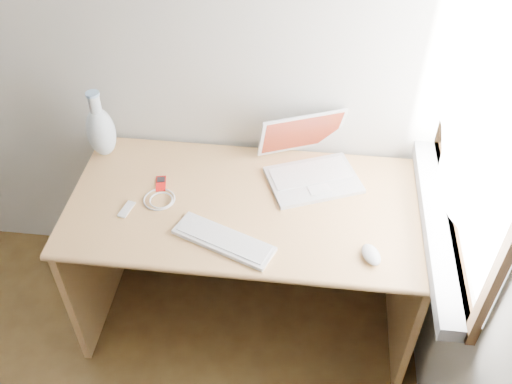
# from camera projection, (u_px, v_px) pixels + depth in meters

# --- Properties ---
(back_wall) EXTENTS (3.50, 0.04, 2.60)m
(back_wall) POSITION_uv_depth(u_px,v_px,m) (8.00, 12.00, 2.20)
(back_wall) COLOR beige
(back_wall) RESTS_ON floor
(window) EXTENTS (0.11, 0.99, 1.10)m
(window) POSITION_uv_depth(u_px,v_px,m) (480.00, 115.00, 1.75)
(window) COLOR white
(window) RESTS_ON right_wall
(desk) EXTENTS (1.39, 0.70, 0.74)m
(desk) POSITION_uv_depth(u_px,v_px,m) (249.00, 225.00, 2.44)
(desk) COLOR tan
(desk) RESTS_ON floor
(laptop) EXTENTS (0.42, 0.42, 0.24)m
(laptop) POSITION_uv_depth(u_px,v_px,m) (315.00, 164.00, 2.33)
(laptop) COLOR silver
(laptop) RESTS_ON desk
(external_keyboard) EXTENTS (0.40, 0.25, 0.02)m
(external_keyboard) POSITION_uv_depth(u_px,v_px,m) (224.00, 240.00, 2.08)
(external_keyboard) COLOR white
(external_keyboard) RESTS_ON desk
(mouse) EXTENTS (0.09, 0.12, 0.04)m
(mouse) POSITION_uv_depth(u_px,v_px,m) (371.00, 255.00, 2.02)
(mouse) COLOR silver
(mouse) RESTS_ON desk
(ipod) EXTENTS (0.06, 0.10, 0.01)m
(ipod) POSITION_uv_depth(u_px,v_px,m) (161.00, 184.00, 2.31)
(ipod) COLOR red
(ipod) RESTS_ON desk
(cable_coil) EXTENTS (0.16, 0.16, 0.01)m
(cable_coil) POSITION_uv_depth(u_px,v_px,m) (159.00, 199.00, 2.25)
(cable_coil) COLOR white
(cable_coil) RESTS_ON desk
(remote) EXTENTS (0.05, 0.09, 0.01)m
(remote) POSITION_uv_depth(u_px,v_px,m) (127.00, 209.00, 2.21)
(remote) COLOR white
(remote) RESTS_ON desk
(vase) EXTENTS (0.12, 0.12, 0.31)m
(vase) POSITION_uv_depth(u_px,v_px,m) (101.00, 130.00, 2.38)
(vase) COLOR silver
(vase) RESTS_ON desk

